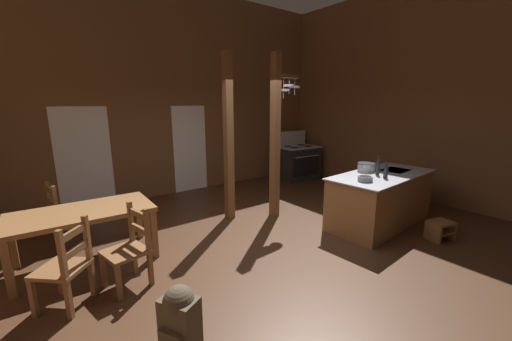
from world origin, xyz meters
The scene contains 19 objects.
ground_plane centered at (0.00, 0.00, -0.05)m, with size 9.04×7.74×0.10m, color #422819.
wall_back centered at (0.00, 3.54, 2.31)m, with size 9.04×0.14×4.62m, color brown.
wall_right centered at (4.19, 0.00, 2.31)m, with size 0.14×7.74×4.62m, color brown.
glazed_door_back_left centered at (-1.85, 3.47, 1.02)m, with size 1.00×0.01×2.05m, color white.
glazed_panel_back_right centered at (0.41, 3.47, 1.02)m, with size 0.84×0.01×2.05m, color white.
kitchen_island centered at (2.12, -0.56, 0.46)m, with size 2.21×1.08×0.91m.
stove_range centered at (3.30, 2.68, 0.48)m, with size 1.20×0.90×1.32m.
support_post_with_pot_rack centered at (0.92, 0.88, 1.61)m, with size 0.67×0.24×2.97m.
support_post_center centered at (0.15, 1.30, 1.49)m, with size 0.14×0.14×2.97m.
step_stool centered at (2.27, -1.51, 0.18)m, with size 0.42×0.37×0.30m.
dining_table centered at (-2.27, 1.09, 0.65)m, with size 1.73×0.95×0.74m.
ladderback_chair_near_window centered at (-1.94, 0.20, 0.45)m, with size 0.52×0.52×0.95m.
ladderback_chair_by_post centered at (-2.58, 0.18, 0.45)m, with size 0.62×0.62×0.95m.
ladderback_chair_at_table_end centered at (-2.40, 2.03, 0.45)m, with size 0.50×0.50×0.95m.
backpack centered at (-1.88, -1.06, 0.31)m, with size 0.38×0.39×0.60m.
stockpot_on_counter centered at (2.06, -0.26, 0.99)m, with size 0.37×0.30×0.15m.
mixing_bowl_on_counter centered at (1.41, -0.67, 0.95)m, with size 0.23×0.23×0.08m.
bottle_tall_on_counter centered at (1.86, -0.75, 1.02)m, with size 0.07×0.07×0.27m.
bottle_short_on_counter centered at (1.96, -0.55, 1.05)m, with size 0.06×0.06×0.35m.
Camera 1 is at (-2.74, -3.27, 2.11)m, focal length 21.24 mm.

